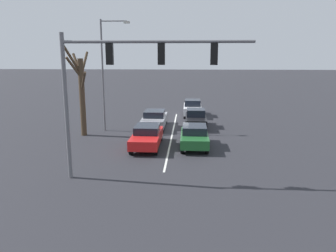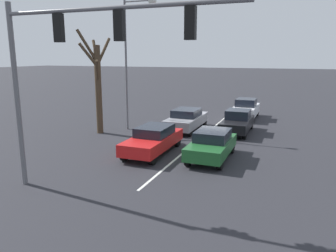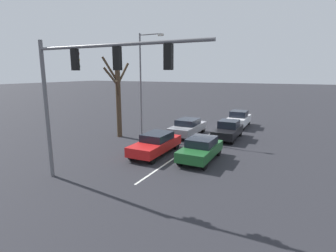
{
  "view_description": "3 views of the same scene",
  "coord_description": "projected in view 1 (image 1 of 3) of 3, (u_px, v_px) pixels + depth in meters",
  "views": [
    {
      "loc": [
        -1.22,
        27.32,
        5.9
      ],
      "look_at": [
        0.17,
        5.34,
        1.17
      ],
      "focal_mm": 35.0,
      "sensor_mm": 36.0,
      "label": 1
    },
    {
      "loc": [
        -5.33,
        21.8,
        5.04
      ],
      "look_at": [
        0.93,
        5.82,
        1.36
      ],
      "focal_mm": 35.0,
      "sensor_mm": 36.0,
      "label": 2
    },
    {
      "loc": [
        -6.8,
        21.38,
        5.41
      ],
      "look_at": [
        0.42,
        6.83,
        2.09
      ],
      "focal_mm": 28.0,
      "sensor_mm": 36.0,
      "label": 3
    }
  ],
  "objects": [
    {
      "name": "ground_plane",
      "position": [
        174.0,
        126.0,
        27.97
      ],
      "size": [
        240.0,
        240.0,
        0.0
      ],
      "primitive_type": "plane",
      "color": "#28282D"
    },
    {
      "name": "lane_stripe_left_divider",
      "position": [
        172.0,
        134.0,
        25.37
      ],
      "size": [
        0.12,
        17.35,
        0.01
      ],
      "primitive_type": "cube",
      "color": "silver",
      "rests_on": "ground_plane"
    },
    {
      "name": "car_red_midlane_front",
      "position": [
        147.0,
        136.0,
        21.53
      ],
      "size": [
        1.77,
        4.57,
        1.42
      ],
      "color": "red",
      "rests_on": "ground_plane"
    },
    {
      "name": "car_darkgreen_leftlane_front",
      "position": [
        194.0,
        136.0,
        21.5
      ],
      "size": [
        1.77,
        4.04,
        1.42
      ],
      "color": "#1E5928",
      "rests_on": "ground_plane"
    },
    {
      "name": "car_gray_midlane_second",
      "position": [
        155.0,
        119.0,
        27.37
      ],
      "size": [
        1.86,
        4.67,
        1.45
      ],
      "color": "gray",
      "rests_on": "ground_plane"
    },
    {
      "name": "car_black_leftlane_second",
      "position": [
        196.0,
        118.0,
        27.47
      ],
      "size": [
        1.71,
        4.19,
        1.53
      ],
      "color": "black",
      "rests_on": "ground_plane"
    },
    {
      "name": "car_white_leftlane_third",
      "position": [
        192.0,
        108.0,
        32.76
      ],
      "size": [
        1.74,
        4.27,
        1.64
      ],
      "color": "silver",
      "rests_on": "ground_plane"
    },
    {
      "name": "traffic_signal_gantry",
      "position": [
        122.0,
        73.0,
        14.98
      ],
      "size": [
        8.76,
        0.37,
        6.95
      ],
      "color": "slate",
      "rests_on": "ground_plane"
    },
    {
      "name": "street_lamp_right_shoulder",
      "position": [
        106.0,
        68.0,
        25.35
      ],
      "size": [
        2.28,
        0.24,
        8.62
      ],
      "color": "slate",
      "rests_on": "ground_plane"
    },
    {
      "name": "bare_tree_near",
      "position": [
        81.0,
        90.0,
        24.15
      ],
      "size": [
        1.82,
        2.55,
        6.69
      ],
      "color": "#423323",
      "rests_on": "ground_plane"
    }
  ]
}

